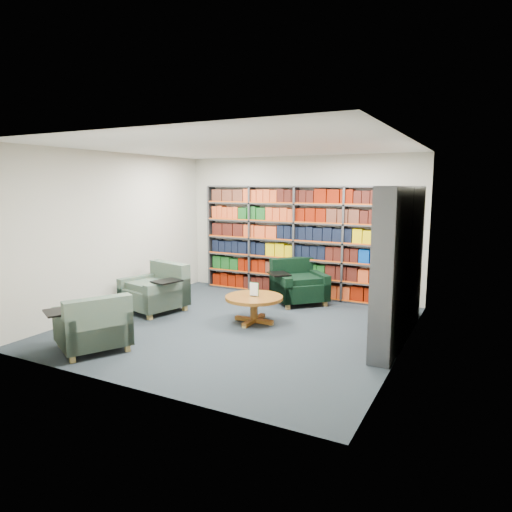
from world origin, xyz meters
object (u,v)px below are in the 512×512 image
at_px(chair_green_right, 297,285).
at_px(coffee_table, 254,302).
at_px(chair_teal_left, 158,292).
at_px(chair_teal_front, 94,328).

relative_size(chair_green_right, coffee_table, 1.35).
height_order(chair_teal_left, chair_teal_front, chair_teal_left).
bearing_deg(chair_green_right, chair_teal_left, -139.62).
bearing_deg(chair_green_right, coffee_table, -94.10).
bearing_deg(chair_teal_left, chair_green_right, 40.38).
distance_m(chair_green_right, chair_teal_front, 3.97).
relative_size(chair_teal_left, chair_teal_front, 1.02).
bearing_deg(chair_teal_front, coffee_table, 57.92).
height_order(chair_green_right, coffee_table, chair_green_right).
bearing_deg(chair_teal_left, chair_teal_front, -74.84).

